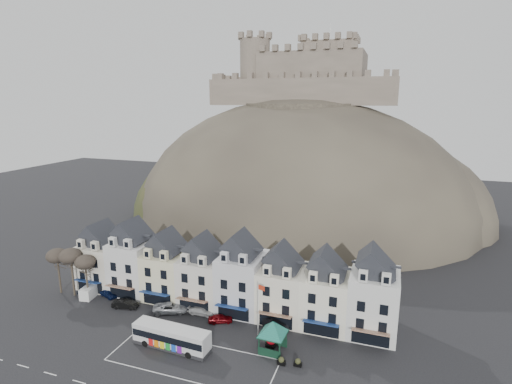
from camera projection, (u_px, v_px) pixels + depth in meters
ground at (174, 363)px, 51.84m from camera, size 300.00×300.00×0.00m
coach_bay_markings at (193, 360)px, 52.36m from camera, size 22.00×7.50×0.01m
townhouse_terrace at (224, 275)px, 65.32m from camera, size 54.40×9.35×11.80m
castle_hill at (301, 218)px, 114.92m from camera, size 100.00×76.00×68.00m
castle at (308, 75)px, 112.62m from camera, size 50.20×22.20×22.00m
tree_left_far at (57, 256)px, 69.22m from camera, size 3.61×3.61×8.24m
tree_left_mid at (70, 256)px, 68.19m from camera, size 3.78×3.78×8.64m
tree_left_near at (85, 262)px, 67.38m from camera, size 3.43×3.43×7.84m
bus at (171, 336)px, 54.61m from camera, size 11.25×3.12×3.14m
bus_shelter at (273, 328)px, 53.47m from camera, size 7.04×7.04×4.47m
red_buoy at (271, 340)px, 55.08m from camera, size 1.49×1.49×1.84m
flagpole at (259, 306)px, 56.81m from camera, size 1.15×0.41×8.24m
white_van at (91, 291)px, 69.36m from camera, size 2.50×4.52×1.96m
planter_west at (281, 361)px, 51.33m from camera, size 1.11×0.76×1.08m
planter_east at (298, 363)px, 51.05m from camera, size 1.05×0.73×1.05m
car_navy at (108, 293)px, 69.10m from camera, size 3.95×2.63×1.25m
car_black at (125, 304)px, 65.35m from camera, size 4.48×2.28×1.41m
car_silver at (171, 308)px, 64.07m from camera, size 6.02×4.59×1.54m
car_white at (202, 311)px, 63.41m from camera, size 4.38×1.93×1.25m
car_maroon at (220, 319)px, 61.12m from camera, size 4.02×2.92×1.27m
car_charcoal at (274, 323)px, 59.53m from camera, size 4.91×3.30×1.53m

